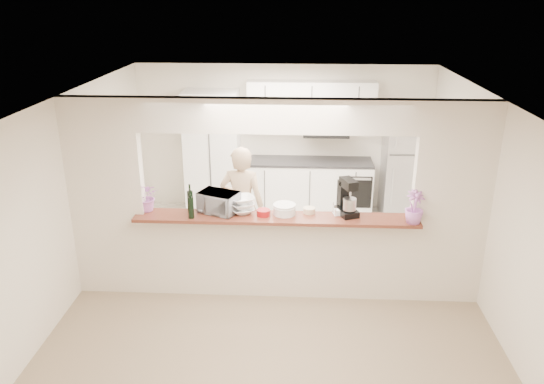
# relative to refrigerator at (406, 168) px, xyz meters

# --- Properties ---
(floor) EXTENTS (6.00, 6.00, 0.00)m
(floor) POSITION_rel_refrigerator_xyz_m (-2.05, -2.65, -0.85)
(floor) COLOR #9A8768
(floor) RESTS_ON ground
(tile_overlay) EXTENTS (5.00, 2.90, 0.01)m
(tile_overlay) POSITION_rel_refrigerator_xyz_m (-2.05, -1.10, -0.84)
(tile_overlay) COLOR beige
(tile_overlay) RESTS_ON floor
(partition) EXTENTS (5.00, 0.15, 2.50)m
(partition) POSITION_rel_refrigerator_xyz_m (-2.05, -2.65, 0.63)
(partition) COLOR silver
(partition) RESTS_ON floor
(bar_counter) EXTENTS (3.40, 0.38, 1.09)m
(bar_counter) POSITION_rel_refrigerator_xyz_m (-2.05, -2.65, -0.27)
(bar_counter) COLOR silver
(bar_counter) RESTS_ON floor
(kitchen_cabinets) EXTENTS (3.15, 0.62, 2.25)m
(kitchen_cabinets) POSITION_rel_refrigerator_xyz_m (-2.24, 0.07, 0.12)
(kitchen_cabinets) COLOR white
(kitchen_cabinets) RESTS_ON floor
(refrigerator) EXTENTS (0.75, 0.70, 1.70)m
(refrigerator) POSITION_rel_refrigerator_xyz_m (0.00, 0.00, 0.00)
(refrigerator) COLOR #B5B4B9
(refrigerator) RESTS_ON floor
(flower_left) EXTENTS (0.33, 0.29, 0.36)m
(flower_left) POSITION_rel_refrigerator_xyz_m (-3.62, -2.60, 0.42)
(flower_left) COLOR #C568AF
(flower_left) RESTS_ON bar_counter
(wine_bottle_a) EXTENTS (0.07, 0.07, 0.34)m
(wine_bottle_a) POSITION_rel_refrigerator_xyz_m (-3.10, -2.58, 0.37)
(wine_bottle_a) COLOR black
(wine_bottle_a) RESTS_ON bar_counter
(wine_bottle_b) EXTENTS (0.07, 0.07, 0.36)m
(wine_bottle_b) POSITION_rel_refrigerator_xyz_m (-3.05, -2.80, 0.38)
(wine_bottle_b) COLOR black
(wine_bottle_b) RESTS_ON bar_counter
(toaster_oven) EXTENTS (0.55, 0.46, 0.26)m
(toaster_oven) POSITION_rel_refrigerator_xyz_m (-2.75, -2.60, 0.37)
(toaster_oven) COLOR #AEAEB3
(toaster_oven) RESTS_ON bar_counter
(serving_bowls) EXTENTS (0.37, 0.37, 0.21)m
(serving_bowls) POSITION_rel_refrigerator_xyz_m (-2.46, -2.62, 0.34)
(serving_bowls) COLOR white
(serving_bowls) RESTS_ON bar_counter
(plate_stack_a) EXTENTS (0.27, 0.27, 0.13)m
(plate_stack_a) POSITION_rel_refrigerator_xyz_m (-1.95, -2.62, 0.30)
(plate_stack_a) COLOR white
(plate_stack_a) RESTS_ON bar_counter
(plate_stack_b) EXTENTS (0.28, 0.28, 0.10)m
(plate_stack_b) POSITION_rel_refrigerator_xyz_m (-1.95, -2.62, 0.29)
(plate_stack_b) COLOR white
(plate_stack_b) RESTS_ON bar_counter
(red_bowl) EXTENTS (0.16, 0.16, 0.08)m
(red_bowl) POSITION_rel_refrigerator_xyz_m (-2.20, -2.68, 0.28)
(red_bowl) COLOR maroon
(red_bowl) RESTS_ON bar_counter
(tan_bowl) EXTENTS (0.14, 0.14, 0.07)m
(tan_bowl) POSITION_rel_refrigerator_xyz_m (-1.65, -2.57, 0.27)
(tan_bowl) COLOR beige
(tan_bowl) RESTS_ON bar_counter
(utensil_caddy) EXTENTS (0.25, 0.18, 0.21)m
(utensil_caddy) POSITION_rel_refrigerator_xyz_m (-1.25, -2.60, 0.33)
(utensil_caddy) COLOR silver
(utensil_caddy) RESTS_ON bar_counter
(stand_mixer) EXTENTS (0.29, 0.35, 0.46)m
(stand_mixer) POSITION_rel_refrigerator_xyz_m (-1.21, -2.59, 0.44)
(stand_mixer) COLOR black
(stand_mixer) RESTS_ON bar_counter
(flower_right) EXTENTS (0.28, 0.28, 0.39)m
(flower_right) POSITION_rel_refrigerator_xyz_m (-0.45, -2.80, 0.44)
(flower_right) COLOR #C671D2
(flower_right) RESTS_ON bar_counter
(person) EXTENTS (0.65, 0.46, 1.67)m
(person) POSITION_rel_refrigerator_xyz_m (-2.56, -1.77, -0.01)
(person) COLOR tan
(person) RESTS_ON floor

